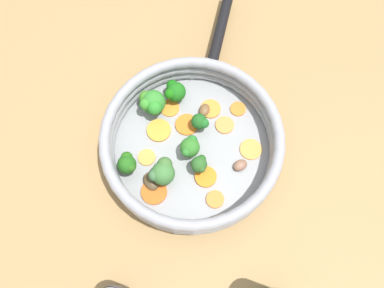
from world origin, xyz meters
TOP-DOWN VIEW (x-y plane):
  - ground_plane at (0.00, 0.00)m, footprint 4.00×4.00m
  - skillet at (0.00, 0.00)m, footprint 0.29×0.29m
  - skillet_rim_wall at (0.00, 0.00)m, footprint 0.31×0.31m
  - skillet_handle at (-0.17, 0.18)m, footprint 0.15×0.16m
  - skillet_rivet_left at (-0.07, 0.12)m, footprint 0.01×0.01m
  - skillet_rivet_right at (-0.12, 0.08)m, footprint 0.01×0.01m
  - carrot_slice_0 at (0.10, -0.02)m, footprint 0.04×0.04m
  - carrot_slice_1 at (-0.04, 0.02)m, footprint 0.06×0.06m
  - carrot_slice_2 at (-0.09, 0.01)m, footprint 0.05×0.05m
  - carrot_slice_3 at (-0.00, 0.07)m, footprint 0.04×0.04m
  - carrot_slice_4 at (0.06, 0.08)m, footprint 0.05×0.05m
  - carrot_slice_5 at (-0.01, 0.11)m, footprint 0.03×0.03m
  - carrot_slice_6 at (-0.04, 0.07)m, footprint 0.05×0.05m
  - carrot_slice_7 at (0.03, -0.10)m, footprint 0.05×0.05m
  - carrot_slice_8 at (-0.03, -0.08)m, footprint 0.04×0.04m
  - carrot_slice_9 at (0.06, -0.01)m, footprint 0.04×0.04m
  - carrot_slice_10 at (-0.06, -0.03)m, footprint 0.06×0.06m
  - broccoli_floret_0 at (-0.10, -0.02)m, footprint 0.05×0.05m
  - broccoli_floret_1 at (-0.03, -0.11)m, footprint 0.04×0.03m
  - broccoli_floret_2 at (0.02, -0.07)m, footprint 0.04×0.05m
  - broccoli_floret_3 at (-0.02, 0.03)m, footprint 0.03×0.03m
  - broccoli_floret_4 at (0.04, -0.01)m, footprint 0.03×0.03m
  - broccoli_floret_5 at (-0.10, 0.03)m, footprint 0.04×0.04m
  - broccoli_floret_6 at (0.01, -0.01)m, footprint 0.03×0.04m
  - mushroom_piece_0 at (0.08, 0.05)m, footprint 0.02×0.03m
  - mushroom_piece_1 at (0.01, -0.09)m, footprint 0.04×0.03m
  - mushroom_piece_2 at (-0.04, 0.06)m, footprint 0.03×0.03m

SIDE VIEW (x-z plane):
  - ground_plane at x=0.00m, z-range 0.00..0.00m
  - skillet at x=0.00m, z-range 0.00..0.02m
  - carrot_slice_4 at x=0.06m, z-range 0.02..0.02m
  - carrot_slice_5 at x=-0.01m, z-range 0.02..0.02m
  - carrot_slice_2 at x=-0.09m, z-range 0.02..0.02m
  - carrot_slice_8 at x=-0.03m, z-range 0.02..0.02m
  - carrot_slice_3 at x=0.00m, z-range 0.02..0.02m
  - carrot_slice_6 at x=-0.04m, z-range 0.02..0.02m
  - carrot_slice_1 at x=-0.04m, z-range 0.02..0.02m
  - carrot_slice_0 at x=0.10m, z-range 0.02..0.02m
  - carrot_slice_10 at x=-0.06m, z-range 0.02..0.02m
  - carrot_slice_7 at x=0.03m, z-range 0.02..0.02m
  - carrot_slice_9 at x=0.06m, z-range 0.02..0.02m
  - skillet_rivet_left at x=-0.07m, z-range 0.02..0.03m
  - skillet_rivet_right at x=-0.12m, z-range 0.02..0.03m
  - mushroom_piece_0 at x=0.08m, z-range 0.02..0.03m
  - mushroom_piece_2 at x=-0.04m, z-range 0.02..0.03m
  - mushroom_piece_1 at x=0.01m, z-range 0.02..0.03m
  - skillet_handle at x=-0.17m, z-range 0.02..0.04m
  - broccoli_floret_3 at x=-0.02m, z-range 0.02..0.06m
  - broccoli_floret_4 at x=0.04m, z-range 0.02..0.06m
  - broccoli_floret_5 at x=-0.10m, z-range 0.02..0.07m
  - broccoli_floret_6 at x=0.01m, z-range 0.02..0.07m
  - skillet_rim_wall at x=0.00m, z-range 0.02..0.07m
  - broccoli_floret_0 at x=-0.10m, z-range 0.02..0.07m
  - broccoli_floret_1 at x=-0.03m, z-range 0.02..0.07m
  - broccoli_floret_2 at x=0.02m, z-range 0.02..0.07m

